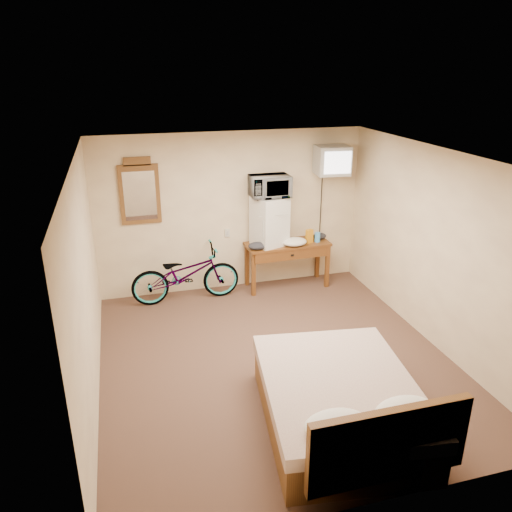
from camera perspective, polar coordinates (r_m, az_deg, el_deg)
name	(u,v)px	position (r m, az deg, el deg)	size (l,w,h in m)	color
room	(276,266)	(5.76, 2.35, -1.16)	(4.60, 4.64, 2.50)	#432C21
desk	(288,251)	(8.00, 3.68, 0.60)	(1.35, 0.55, 0.75)	brown
mini_fridge	(269,221)	(7.80, 1.55, 4.03)	(0.59, 0.58, 0.77)	silver
microwave	(270,186)	(7.66, 1.59, 7.97)	(0.60, 0.41, 0.33)	silver
snack_bag	(309,236)	(7.99, 6.11, 2.27)	(0.11, 0.06, 0.22)	orange
blue_cup	(317,237)	(8.06, 7.03, 2.15)	(0.09, 0.09, 0.16)	#449AE9
cloth_cream	(294,242)	(7.87, 4.42, 1.63)	(0.40, 0.31, 0.12)	white
cloth_dark_a	(258,246)	(7.69, 0.19, 1.18)	(0.30, 0.22, 0.11)	black
cloth_dark_b	(320,236)	(8.21, 7.28, 2.28)	(0.22, 0.18, 0.10)	black
crt_television	(332,160)	(7.89, 8.69, 10.77)	(0.54, 0.61, 0.44)	black
wall_mirror	(140,192)	(7.55, -13.16, 7.13)	(0.58, 0.04, 0.99)	brown
bicycle	(186,274)	(7.67, -8.05, -2.07)	(0.58, 1.65, 0.87)	black
bed	(341,404)	(5.20, 9.74, -16.34)	(1.71, 2.11, 0.90)	brown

